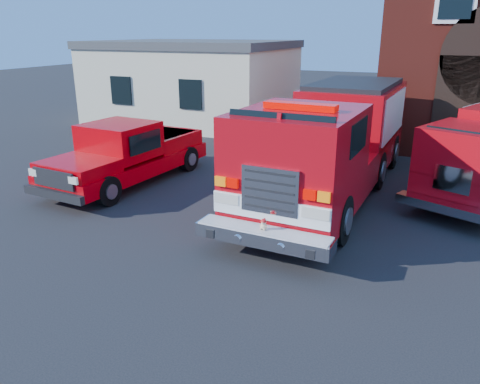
% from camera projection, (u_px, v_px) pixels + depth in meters
% --- Properties ---
extents(ground, '(100.00, 100.00, 0.00)m').
position_uv_depth(ground, '(258.00, 225.00, 12.36)').
color(ground, black).
rests_on(ground, ground).
extents(side_building, '(10.20, 8.20, 4.35)m').
position_uv_depth(side_building, '(194.00, 81.00, 26.30)').
color(side_building, beige).
rests_on(side_building, ground).
extents(fire_engine, '(3.39, 10.65, 3.24)m').
position_uv_depth(fire_engine, '(333.00, 141.00, 14.26)').
color(fire_engine, black).
rests_on(fire_engine, ground).
extents(pickup_truck, '(2.80, 6.46, 2.06)m').
position_uv_depth(pickup_truck, '(127.00, 154.00, 15.55)').
color(pickup_truck, black).
rests_on(pickup_truck, ground).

